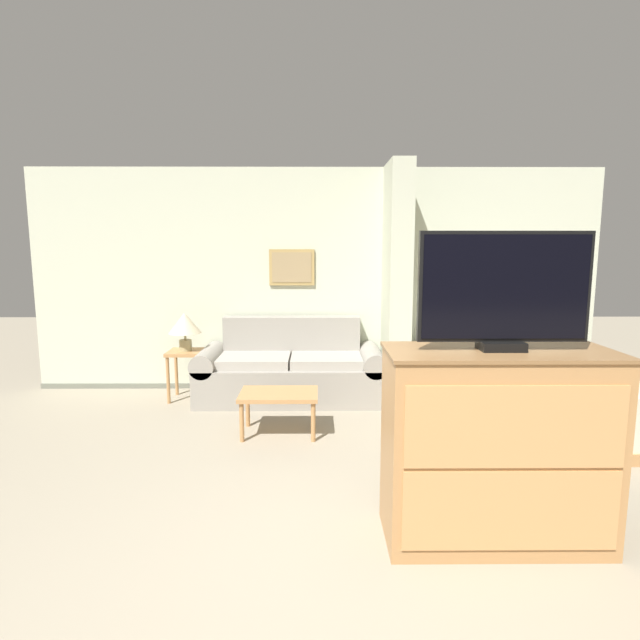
{
  "coord_description": "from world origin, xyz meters",
  "views": [
    {
      "loc": [
        0.01,
        -2.12,
        1.69
      ],
      "look_at": [
        0.04,
        2.25,
        1.05
      ],
      "focal_mm": 28.0,
      "sensor_mm": 36.0,
      "label": 1
    }
  ],
  "objects_px": {
    "tv": "(504,291)",
    "tv_dresser": "(496,446)",
    "couch": "(291,371)",
    "backpack": "(523,354)",
    "coffee_table": "(279,398)",
    "bed": "(514,392)",
    "table_lamp": "(185,325)"
  },
  "relations": [
    {
      "from": "coffee_table",
      "to": "bed",
      "type": "xyz_separation_m",
      "value": [
        2.29,
        0.38,
        -0.07
      ]
    },
    {
      "from": "tv_dresser",
      "to": "tv",
      "type": "bearing_deg",
      "value": 90.0
    },
    {
      "from": "table_lamp",
      "to": "tv_dresser",
      "type": "distance_m",
      "value": 3.7
    },
    {
      "from": "tv_dresser",
      "to": "tv",
      "type": "distance_m",
      "value": 0.89
    },
    {
      "from": "bed",
      "to": "backpack",
      "type": "height_order",
      "value": "backpack"
    },
    {
      "from": "couch",
      "to": "tv",
      "type": "bearing_deg",
      "value": -64.53
    },
    {
      "from": "bed",
      "to": "couch",
      "type": "bearing_deg",
      "value": 162.46
    },
    {
      "from": "couch",
      "to": "tv_dresser",
      "type": "xyz_separation_m",
      "value": [
        1.31,
        -2.75,
        0.24
      ]
    },
    {
      "from": "tv",
      "to": "bed",
      "type": "bearing_deg",
      "value": 65.72
    },
    {
      "from": "tv_dresser",
      "to": "backpack",
      "type": "xyz_separation_m",
      "value": [
        0.81,
        1.62,
        0.19
      ]
    },
    {
      "from": "couch",
      "to": "tv_dresser",
      "type": "distance_m",
      "value": 3.06
    },
    {
      "from": "couch",
      "to": "bed",
      "type": "height_order",
      "value": "couch"
    },
    {
      "from": "bed",
      "to": "backpack",
      "type": "distance_m",
      "value": 0.65
    },
    {
      "from": "tv",
      "to": "couch",
      "type": "bearing_deg",
      "value": 115.47
    },
    {
      "from": "table_lamp",
      "to": "backpack",
      "type": "bearing_deg",
      "value": -18.64
    },
    {
      "from": "backpack",
      "to": "coffee_table",
      "type": "bearing_deg",
      "value": 178.82
    },
    {
      "from": "couch",
      "to": "bed",
      "type": "distance_m",
      "value": 2.34
    },
    {
      "from": "tv_dresser",
      "to": "tv",
      "type": "height_order",
      "value": "tv"
    },
    {
      "from": "tv_dresser",
      "to": "backpack",
      "type": "bearing_deg",
      "value": 63.37
    },
    {
      "from": "backpack",
      "to": "tv_dresser",
      "type": "bearing_deg",
      "value": -116.63
    },
    {
      "from": "tv",
      "to": "tv_dresser",
      "type": "bearing_deg",
      "value": -90.0
    },
    {
      "from": "bed",
      "to": "coffee_table",
      "type": "bearing_deg",
      "value": -170.52
    },
    {
      "from": "tv_dresser",
      "to": "bed",
      "type": "relative_size",
      "value": 0.58
    },
    {
      "from": "tv_dresser",
      "to": "bed",
      "type": "bearing_deg",
      "value": 65.73
    },
    {
      "from": "couch",
      "to": "tv_dresser",
      "type": "height_order",
      "value": "tv_dresser"
    },
    {
      "from": "tv",
      "to": "bed",
      "type": "height_order",
      "value": "tv"
    },
    {
      "from": "couch",
      "to": "backpack",
      "type": "bearing_deg",
      "value": -28.09
    },
    {
      "from": "couch",
      "to": "table_lamp",
      "type": "height_order",
      "value": "table_lamp"
    },
    {
      "from": "couch",
      "to": "coffee_table",
      "type": "xyz_separation_m",
      "value": [
        -0.05,
        -1.09,
        0.02
      ]
    },
    {
      "from": "tv_dresser",
      "to": "tv",
      "type": "relative_size",
      "value": 1.35
    },
    {
      "from": "table_lamp",
      "to": "couch",
      "type": "bearing_deg",
      "value": 1.2
    },
    {
      "from": "couch",
      "to": "coffee_table",
      "type": "height_order",
      "value": "couch"
    }
  ]
}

